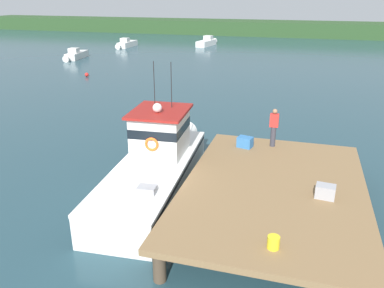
# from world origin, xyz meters

# --- Properties ---
(ground_plane) EXTENTS (200.00, 200.00, 0.00)m
(ground_plane) POSITION_xyz_m (0.00, 0.00, 0.00)
(ground_plane) COLOR #23424C
(dock) EXTENTS (6.00, 9.00, 1.20)m
(dock) POSITION_xyz_m (4.80, 0.00, 1.07)
(dock) COLOR #4C3D2D
(dock) RESTS_ON ground
(main_fishing_boat) EXTENTS (3.06, 9.90, 4.80)m
(main_fishing_boat) POSITION_xyz_m (0.16, 1.04, 1.01)
(main_fishing_boat) COLOR white
(main_fishing_boat) RESTS_ON ground
(crate_stack_near_edge) EXTENTS (0.69, 0.57, 0.44)m
(crate_stack_near_edge) POSITION_xyz_m (3.29, 3.26, 1.42)
(crate_stack_near_edge) COLOR #3370B2
(crate_stack_near_edge) RESTS_ON dock
(crate_stack_mid_dock) EXTENTS (0.64, 0.50, 0.43)m
(crate_stack_mid_dock) POSITION_xyz_m (6.41, -0.35, 1.41)
(crate_stack_mid_dock) COLOR #9E9EA3
(crate_stack_mid_dock) RESTS_ON dock
(bait_bucket) EXTENTS (0.32, 0.32, 0.34)m
(bait_bucket) POSITION_xyz_m (5.08, -3.48, 1.37)
(bait_bucket) COLOR yellow
(bait_bucket) RESTS_ON dock
(deckhand_by_the_boat) EXTENTS (0.36, 0.22, 1.63)m
(deckhand_by_the_boat) POSITION_xyz_m (4.39, 3.70, 2.06)
(deckhand_by_the_boat) COLOR #383842
(deckhand_by_the_boat) RESTS_ON dock
(moored_boat_near_channel) EXTENTS (1.36, 5.10, 1.29)m
(moored_boat_near_channel) POSITION_xyz_m (-19.21, 39.58, 0.44)
(moored_boat_near_channel) COLOR white
(moored_boat_near_channel) RESTS_ON ground
(moored_boat_far_right) EXTENTS (2.06, 5.52, 1.38)m
(moored_boat_far_right) POSITION_xyz_m (-8.66, 44.38, 0.47)
(moored_boat_far_right) COLOR white
(moored_boat_far_right) RESTS_ON ground
(moored_boat_mid_harbor) EXTENTS (1.79, 5.09, 1.27)m
(moored_boat_mid_harbor) POSITION_xyz_m (-20.45, 28.47, 0.44)
(moored_boat_mid_harbor) COLOR silver
(moored_boat_mid_harbor) RESTS_ON ground
(mooring_buoy_spare_mooring) EXTENTS (0.36, 0.36, 0.36)m
(mooring_buoy_spare_mooring) POSITION_xyz_m (-13.90, 19.69, 0.18)
(mooring_buoy_spare_mooring) COLOR red
(mooring_buoy_spare_mooring) RESTS_ON ground
(far_shoreline) EXTENTS (120.00, 8.00, 2.40)m
(far_shoreline) POSITION_xyz_m (0.00, 62.00, 1.20)
(far_shoreline) COLOR #284723
(far_shoreline) RESTS_ON ground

